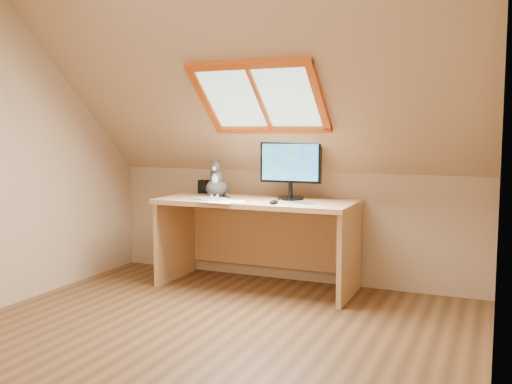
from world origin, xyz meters
The scene contains 10 objects.
ground centered at (0.00, 0.00, 0.00)m, with size 3.50×3.50×0.00m, color brown.
room_shell centered at (0.00, -0.09, 1.43)m, with size 3.52×3.52×2.41m.
desk centered at (-0.17, 1.45, 0.55)m, with size 1.70×0.75×0.78m.
monitor centered at (0.10, 1.48, 1.06)m, with size 0.54×0.23×0.50m.
cat centered at (-0.57, 1.40, 0.90)m, with size 0.23×0.26×0.35m.
desk_speaker centered at (-0.83, 1.63, 0.84)m, with size 0.09×0.09×0.13m, color black.
graphics_tablet centered at (-0.53, 1.20, 0.78)m, with size 0.30×0.21×0.01m, color #B2B2B7.
mouse centered at (0.08, 1.13, 0.79)m, with size 0.06×0.10×0.03m, color black.
papers centered at (-0.30, 1.12, 0.78)m, with size 0.35×0.30×0.01m.
cables centered at (0.18, 1.26, 0.78)m, with size 0.51×0.26×0.01m.
Camera 1 is at (1.75, -3.11, 1.35)m, focal length 40.00 mm.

